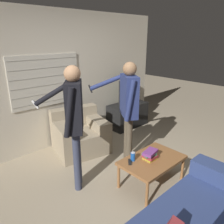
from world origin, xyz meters
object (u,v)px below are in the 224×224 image
Objects in this scene: armchair_beige at (80,134)px; soda_can at (133,156)px; coffee_table at (152,161)px; book_stack at (150,155)px; spare_remote at (130,162)px; person_right_standing at (128,102)px; person_left_standing at (74,115)px; tv at (128,92)px.

soda_can is (-0.06, -1.40, 0.16)m from armchair_beige.
soda_can is at bearing 145.17° from coffee_table.
spare_remote is (-0.28, 0.13, -0.06)m from book_stack.
soda_can reaches higher than spare_remote.
soda_can is (-0.38, -0.47, -0.62)m from person_right_standing.
person_left_standing is 1.01× the size of person_right_standing.
person_left_standing is 1.01m from spare_remote.
tv is at bearing -26.09° from person_left_standing.
spare_remote is at bearing 97.16° from armchair_beige.
armchair_beige is at bearing 96.49° from coffee_table.
person_right_standing is 6.61× the size of book_stack.
coffee_table is 0.30m from soda_can.
spare_remote is (-0.13, -1.42, 0.11)m from armchair_beige.
soda_can is at bearing 54.19° from spare_remote.
armchair_beige is 0.62× the size of person_right_standing.
soda_can is at bearing -94.06° from person_left_standing.
spare_remote is (0.52, -0.54, -0.68)m from person_left_standing.
book_stack is at bearing 20.51° from spare_remote.
book_stack is (0.15, -1.54, 0.17)m from armchair_beige.
book_stack is at bearing 107.87° from armchair_beige.
person_left_standing is 14.47× the size of spare_remote.
armchair_beige is at bearing 129.84° from spare_remote.
person_left_standing is at bearing 65.97° from armchair_beige.
tv is 2.26m from book_stack.
person_left_standing reaches higher than armchair_beige.
person_left_standing is at bearing 119.11° from person_right_standing.
spare_remote is at bearing 169.22° from person_right_standing.
soda_can is 0.09m from spare_remote.
coffee_table is 1.30m from person_left_standing.
person_left_standing is (-0.83, 0.69, 0.73)m from coffee_table.
tv reaches higher than soda_can.
person_right_standing is at bearing 121.34° from armchair_beige.
spare_remote is at bearing -170.99° from soda_can.
tv reaches higher than armchair_beige.
person_left_standing reaches higher than book_stack.
coffee_table is 7.64× the size of spare_remote.
person_left_standing is 1.01m from soda_can.
tv is 2.57× the size of book_stack.
person_left_standing is at bearing 4.33° from tv.
person_right_standing is at bearing 74.03° from book_stack.
spare_remote reaches higher than coffee_table.
armchair_beige is at bearing 87.67° from soda_can.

